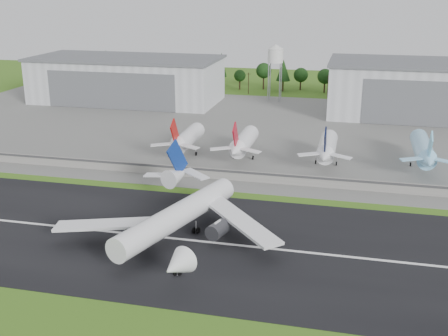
% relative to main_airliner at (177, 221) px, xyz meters
% --- Properties ---
extents(ground, '(600.00, 600.00, 0.00)m').
position_rel_main_airliner_xyz_m(ground, '(2.17, -9.58, -4.89)').
color(ground, '#3A6618').
rests_on(ground, ground).
extents(runway, '(320.00, 60.00, 0.10)m').
position_rel_main_airliner_xyz_m(runway, '(2.17, 0.42, -4.84)').
color(runway, black).
rests_on(runway, ground).
extents(runway_centerline, '(220.00, 1.00, 0.02)m').
position_rel_main_airliner_xyz_m(runway_centerline, '(2.17, 0.42, -4.78)').
color(runway_centerline, white).
rests_on(runway_centerline, runway).
extents(apron, '(320.00, 150.00, 0.10)m').
position_rel_main_airliner_xyz_m(apron, '(2.17, 110.42, -4.84)').
color(apron, slate).
rests_on(apron, ground).
extents(blast_fence, '(240.00, 0.61, 3.50)m').
position_rel_main_airliner_xyz_m(blast_fence, '(2.17, 45.40, -3.09)').
color(blast_fence, gray).
rests_on(blast_fence, ground).
extents(hangar_west, '(97.00, 44.00, 23.20)m').
position_rel_main_airliner_xyz_m(hangar_west, '(-77.83, 155.33, 6.74)').
color(hangar_west, silver).
rests_on(hangar_west, ground).
extents(hangar_east, '(102.00, 47.00, 25.20)m').
position_rel_main_airliner_xyz_m(hangar_east, '(77.17, 155.33, 7.73)').
color(hangar_east, silver).
rests_on(hangar_east, ground).
extents(water_tower, '(8.40, 8.40, 29.40)m').
position_rel_main_airliner_xyz_m(water_tower, '(-2.83, 175.42, 19.66)').
color(water_tower, '#99999E').
rests_on(water_tower, ground).
extents(utility_poles, '(230.00, 3.00, 12.00)m').
position_rel_main_airliner_xyz_m(utility_poles, '(2.17, 190.42, -4.89)').
color(utility_poles, black).
rests_on(utility_poles, ground).
extents(treeline, '(320.00, 16.00, 22.00)m').
position_rel_main_airliner_xyz_m(treeline, '(2.17, 205.42, -4.89)').
color(treeline, black).
rests_on(treeline, ground).
extents(main_airliner, '(54.61, 57.95, 18.17)m').
position_rel_main_airliner_xyz_m(main_airliner, '(0.00, 0.00, 0.00)').
color(main_airliner, white).
rests_on(main_airliner, runway).
extents(parked_jet_red_a, '(7.36, 31.29, 16.75)m').
position_rel_main_airliner_xyz_m(parked_jet_red_a, '(-18.71, 66.99, 1.34)').
color(parked_jet_red_a, white).
rests_on(parked_jet_red_a, ground).
extents(parked_jet_red_b, '(7.36, 31.29, 16.77)m').
position_rel_main_airliner_xyz_m(parked_jet_red_b, '(2.16, 66.99, 1.37)').
color(parked_jet_red_b, white).
rests_on(parked_jet_red_b, ground).
extents(parked_jet_navy, '(7.36, 31.29, 16.83)m').
position_rel_main_airliner_xyz_m(parked_jet_navy, '(31.13, 67.00, 1.42)').
color(parked_jet_navy, white).
rests_on(parked_jet_navy, ground).
extents(parked_jet_skyblue, '(7.36, 37.29, 16.89)m').
position_rel_main_airliner_xyz_m(parked_jet_skyblue, '(62.71, 72.01, 1.43)').
color(parked_jet_skyblue, '#92D4FD').
rests_on(parked_jet_skyblue, ground).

